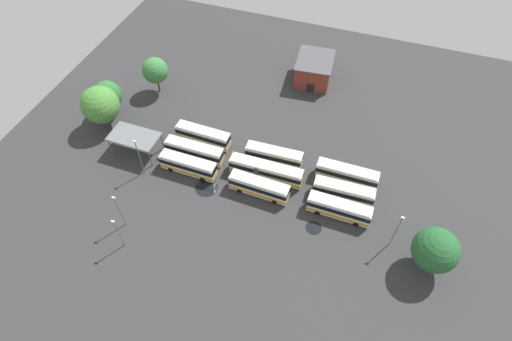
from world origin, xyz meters
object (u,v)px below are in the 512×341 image
at_px(lamp_post_mid_lot, 139,156).
at_px(maintenance_shelter, 134,137).
at_px(bus_row2_slot1, 344,192).
at_px(tree_west_edge, 107,95).
at_px(tree_east_edge, 100,105).
at_px(bus_row0_slot0, 188,165).
at_px(bus_row2_slot2, 347,174).
at_px(bus_row0_slot1, 194,151).
at_px(bus_row1_slot2, 274,156).
at_px(bus_row2_slot0, 339,209).
at_px(lamp_post_far_corner, 396,230).
at_px(tree_north_edge, 155,70).
at_px(lamp_post_near_entrance, 118,232).
at_px(lamp_post_by_building, 119,210).
at_px(depot_building, 314,69).
at_px(bus_row0_slot2, 203,136).
at_px(bus_row1_slot1, 266,170).
at_px(tree_northwest, 435,250).
at_px(bus_row1_slot0, 259,187).

bearing_deg(lamp_post_mid_lot, maintenance_shelter, 131.02).
xyz_separation_m(bus_row2_slot1, tree_west_edge, (-50.68, 5.74, 3.04)).
bearing_deg(tree_east_edge, maintenance_shelter, -23.79).
bearing_deg(bus_row2_slot1, bus_row0_slot0, -172.86).
xyz_separation_m(bus_row2_slot2, tree_east_edge, (-49.41, -2.11, 3.85)).
bearing_deg(bus_row0_slot1, tree_west_edge, 165.43).
bearing_deg(bus_row1_slot2, bus_row2_slot0, -28.58).
distance_m(bus_row1_slot2, lamp_post_far_corner, 25.85).
bearing_deg(tree_north_edge, bus_row0_slot0, -49.30).
relative_size(maintenance_shelter, lamp_post_near_entrance, 1.26).
height_order(bus_row1_slot2, lamp_post_mid_lot, lamp_post_mid_lot).
height_order(bus_row2_slot2, lamp_post_by_building, lamp_post_by_building).
bearing_deg(tree_east_edge, depot_building, 38.55).
bearing_deg(tree_east_edge, bus_row0_slot2, 6.40).
xyz_separation_m(bus_row1_slot2, tree_west_edge, (-36.53, 1.80, 3.04)).
xyz_separation_m(bus_row1_slot1, tree_northwest, (29.58, -8.74, 3.37)).
bearing_deg(maintenance_shelter, lamp_post_by_building, -67.62).
xyz_separation_m(bus_row0_slot1, bus_row2_slot2, (28.61, 4.04, -0.00)).
bearing_deg(lamp_post_far_corner, bus_row2_slot0, 163.13).
distance_m(bus_row1_slot1, tree_west_edge, 36.77).
distance_m(lamp_post_far_corner, lamp_post_by_building, 44.42).
height_order(tree_north_edge, tree_east_edge, tree_east_edge).
bearing_deg(tree_north_edge, bus_row2_slot0, -23.19).
relative_size(bus_row2_slot0, lamp_post_far_corner, 1.34).
bearing_deg(bus_row0_slot2, maintenance_shelter, -149.54).
height_order(bus_row0_slot2, bus_row2_slot2, same).
distance_m(bus_row0_slot0, lamp_post_by_building, 15.37).
bearing_deg(maintenance_shelter, tree_east_edge, 156.21).
bearing_deg(bus_row0_slot0, lamp_post_far_corner, -4.59).
height_order(bus_row2_slot0, lamp_post_mid_lot, lamp_post_mid_lot).
height_order(bus_row0_slot2, tree_northwest, tree_northwest).
relative_size(bus_row1_slot0, bus_row1_slot2, 1.01).
bearing_deg(lamp_post_mid_lot, tree_northwest, -2.37).
bearing_deg(bus_row2_slot2, tree_west_edge, 178.15).
height_order(bus_row0_slot0, depot_building, depot_building).
height_order(bus_row2_slot1, depot_building, depot_building).
height_order(bus_row0_slot2, tree_north_edge, tree_north_edge).
distance_m(bus_row1_slot2, tree_west_edge, 36.70).
height_order(bus_row1_slot1, tree_north_edge, tree_north_edge).
relative_size(bus_row0_slot2, tree_west_edge, 1.41).
bearing_deg(bus_row1_slot1, tree_northwest, -16.46).
height_order(bus_row0_slot2, bus_row1_slot1, same).
height_order(lamp_post_by_building, tree_west_edge, lamp_post_by_building).
relative_size(bus_row0_slot1, bus_row2_slot1, 1.07).
relative_size(bus_row2_slot0, tree_northwest, 1.25).
relative_size(lamp_post_near_entrance, tree_west_edge, 0.95).
relative_size(bus_row2_slot0, tree_west_edge, 1.40).
distance_m(bus_row2_slot1, maintenance_shelter, 40.20).
bearing_deg(maintenance_shelter, tree_north_edge, 104.85).
distance_m(bus_row1_slot0, tree_north_edge, 36.21).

